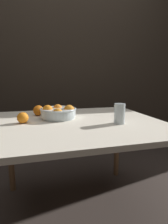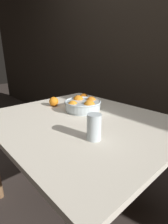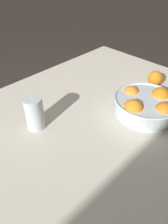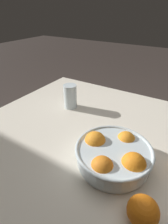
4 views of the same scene
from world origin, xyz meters
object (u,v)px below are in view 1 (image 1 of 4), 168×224
Objects in this scene: fruit_bowl at (58,112)px; orange_loose_front at (23,118)px; juice_glass at (119,115)px; orange_loose_near_bowl at (38,110)px.

fruit_bowl is 0.26m from orange_loose_front.
juice_glass is 1.59× the size of orange_loose_near_bowl.
juice_glass is at bearing -15.29° from orange_loose_front.
orange_loose_near_bowl is at bearing 135.61° from fruit_bowl.
fruit_bowl is 0.19m from orange_loose_near_bowl.
juice_glass reaches higher than orange_loose_near_bowl.
juice_glass is at bearing -35.23° from fruit_bowl.
orange_loose_near_bowl is 1.12× the size of orange_loose_front.
orange_loose_near_bowl is (-0.14, 0.14, -0.00)m from fruit_bowl.
fruit_bowl is at bearing 20.90° from orange_loose_front.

